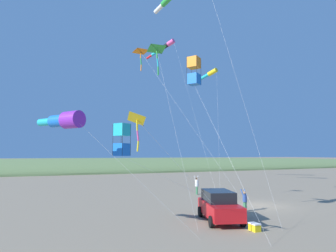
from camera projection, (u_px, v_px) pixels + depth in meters
name	position (u px, v px, depth m)	size (l,w,h in m)	color
ground_plane	(259.00, 206.00, 23.36)	(600.00, 600.00, 0.00)	gray
dune_ridge_grassy	(117.00, 170.00, 74.11)	(28.00, 240.00, 6.42)	#6B844C
parked_car	(219.00, 205.00, 18.07)	(4.64, 2.97, 1.85)	red
cooler_box	(255.00, 227.00, 15.67)	(0.62, 0.42, 0.42)	yellow
person_adult_flyer	(197.00, 184.00, 29.95)	(0.70, 0.67, 1.94)	#3D7F51
person_child_green_jacket	(245.00, 199.00, 21.12)	(0.48, 0.38, 1.58)	#3D7F51
kite_delta_long_streamer_right	(138.00, 120.00, 12.83)	(2.71, 6.88, 6.06)	yellow
kite_box_magenta_far_left	(122.00, 140.00, 16.80)	(3.20, 9.55, 5.97)	#1EB7C6
kite_delta_red_high_left	(157.00, 50.00, 19.26)	(4.07, 1.92, 11.49)	green
kite_box_purple_drifting	(194.00, 71.00, 19.36)	(6.66, 1.21, 10.70)	orange
kite_windsock_long_streamer_left	(208.00, 75.00, 40.39)	(10.23, 4.09, 16.02)	yellow
kite_windsock_green_low_center	(65.00, 120.00, 15.01)	(4.61, 7.76, 6.40)	purple
kite_windsock_small_distant	(164.00, 47.00, 44.36)	(16.57, 3.28, 21.59)	#EF4C93
kite_delta_teal_far_right	(141.00, 52.00, 24.49)	(7.54, 6.70, 13.16)	orange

